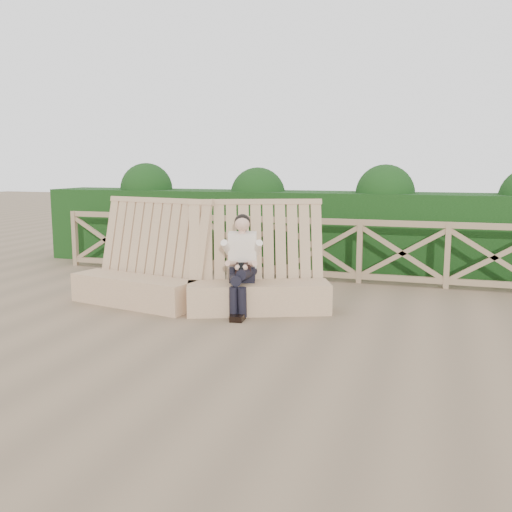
% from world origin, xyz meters
% --- Properties ---
extents(ground, '(60.00, 60.00, 0.00)m').
position_xyz_m(ground, '(0.00, 0.00, 0.00)').
color(ground, brown).
rests_on(ground, ground).
extents(bench, '(3.86, 1.43, 1.55)m').
position_xyz_m(bench, '(-1.26, 1.07, 0.39)').
color(bench, '#9E7D5A').
rests_on(bench, ground).
extents(woman, '(0.49, 0.87, 1.35)m').
position_xyz_m(woman, '(-0.55, 1.01, 0.72)').
color(woman, black).
rests_on(woman, ground).
extents(guardrail, '(10.10, 0.09, 1.10)m').
position_xyz_m(guardrail, '(0.00, 3.50, 0.55)').
color(guardrail, '#816A4B').
rests_on(guardrail, ground).
extents(hedge, '(12.00, 1.20, 1.50)m').
position_xyz_m(hedge, '(0.00, 4.70, 0.75)').
color(hedge, black).
rests_on(hedge, ground).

